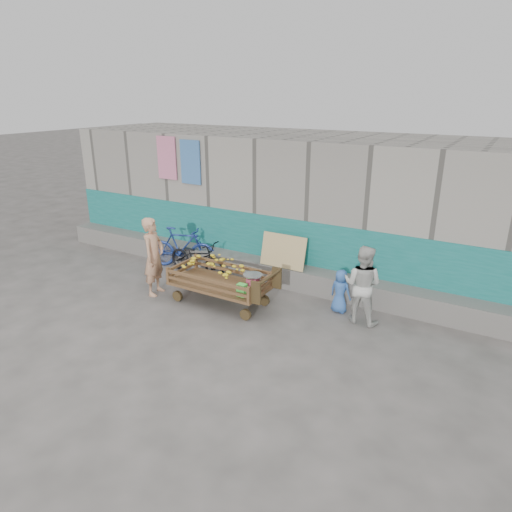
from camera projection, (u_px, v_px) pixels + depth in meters
The scene contains 9 objects.
ground at pixel (210, 326), 8.09m from camera, with size 80.00×80.00×0.00m, color #4E4B47.
building_wall at pixel (308, 201), 10.88m from camera, with size 12.00×3.50×3.00m.
banana_cart at pixel (218, 274), 8.80m from camera, with size 2.08×0.95×0.89m.
bench at pixel (195, 279), 9.68m from camera, with size 0.99×0.30×0.25m.
vendor_man at pixel (154, 256), 9.16m from camera, with size 0.59×0.39×1.61m, color tan.
woman at pixel (362, 284), 8.04m from camera, with size 0.70×0.54×1.44m, color beige.
child at pixel (340, 291), 8.50m from camera, with size 0.41×0.27×0.84m, color #3767B7.
bicycle_dark at pixel (197, 258), 10.25m from camera, with size 0.54×1.54×0.81m, color black.
bicycle_blue at pixel (182, 248), 10.66m from camera, with size 0.46×1.63×0.98m, color navy.
Camera 1 is at (4.33, -5.79, 3.93)m, focal length 32.00 mm.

